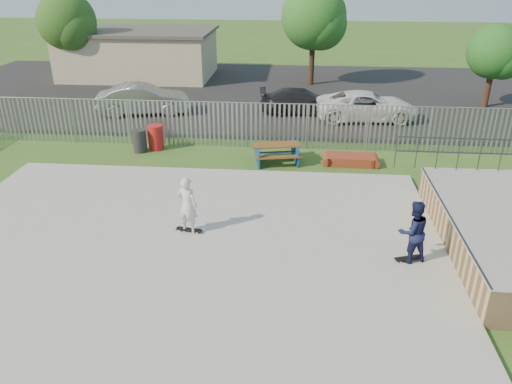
# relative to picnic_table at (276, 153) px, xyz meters

# --- Properties ---
(ground) EXTENTS (120.00, 120.00, 0.00)m
(ground) POSITION_rel_picnic_table_xyz_m (-2.39, -7.31, -0.40)
(ground) COLOR #366121
(ground) RESTS_ON ground
(concrete_slab) EXTENTS (15.00, 12.00, 0.15)m
(concrete_slab) POSITION_rel_picnic_table_xyz_m (-2.39, -7.31, -0.33)
(concrete_slab) COLOR #A1A19B
(concrete_slab) RESTS_ON ground
(fence) EXTENTS (26.04, 16.02, 2.00)m
(fence) POSITION_rel_picnic_table_xyz_m (-1.39, -2.72, 0.60)
(fence) COLOR gray
(fence) RESTS_ON ground
(picnic_table) EXTENTS (2.13, 1.87, 0.79)m
(picnic_table) POSITION_rel_picnic_table_xyz_m (0.00, 0.00, 0.00)
(picnic_table) COLOR brown
(picnic_table) RESTS_ON ground
(funbox) EXTENTS (1.89, 0.97, 0.37)m
(funbox) POSITION_rel_picnic_table_xyz_m (3.01, 0.05, -0.21)
(funbox) COLOR maroon
(funbox) RESTS_ON ground
(trash_bin_red) EXTENTS (0.64, 0.64, 1.07)m
(trash_bin_red) POSITION_rel_picnic_table_xyz_m (-5.29, 1.10, 0.14)
(trash_bin_red) COLOR #AA1A1A
(trash_bin_red) RESTS_ON ground
(trash_bin_grey) EXTENTS (0.58, 0.58, 0.97)m
(trash_bin_grey) POSITION_rel_picnic_table_xyz_m (-5.90, 0.74, 0.09)
(trash_bin_grey) COLOR #28282A
(trash_bin_grey) RESTS_ON ground
(parking_lot) EXTENTS (40.00, 18.00, 0.02)m
(parking_lot) POSITION_rel_picnic_table_xyz_m (-2.39, 11.69, -0.39)
(parking_lot) COLOR black
(parking_lot) RESTS_ON ground
(car_silver) EXTENTS (5.02, 2.67, 1.57)m
(car_silver) POSITION_rel_picnic_table_xyz_m (-7.38, 6.40, 0.41)
(car_silver) COLOR #9E9EA2
(car_silver) RESTS_ON parking_lot
(car_dark) EXTENTS (4.57, 2.17, 1.29)m
(car_dark) POSITION_rel_picnic_table_xyz_m (0.98, 7.29, 0.26)
(car_dark) COLOR black
(car_dark) RESTS_ON parking_lot
(car_white) EXTENTS (5.29, 2.68, 1.43)m
(car_white) POSITION_rel_picnic_table_xyz_m (4.33, 6.34, 0.34)
(car_white) COLOR white
(car_white) RESTS_ON parking_lot
(building) EXTENTS (10.40, 6.40, 3.20)m
(building) POSITION_rel_picnic_table_xyz_m (-10.39, 15.69, 1.21)
(building) COLOR #BCAD91
(building) RESTS_ON ground
(tree_left) EXTENTS (3.76, 3.76, 5.80)m
(tree_left) POSITION_rel_picnic_table_xyz_m (-14.28, 13.60, 3.50)
(tree_left) COLOR #44311B
(tree_left) RESTS_ON ground
(tree_mid) EXTENTS (4.10, 4.10, 6.32)m
(tree_mid) POSITION_rel_picnic_table_xyz_m (1.59, 14.20, 3.86)
(tree_mid) COLOR #392517
(tree_mid) RESTS_ON ground
(tree_right) EXTENTS (2.93, 2.93, 4.52)m
(tree_right) POSITION_rel_picnic_table_xyz_m (11.26, 9.42, 2.64)
(tree_right) COLOR #41251A
(tree_right) RESTS_ON ground
(skateboard_a) EXTENTS (0.82, 0.45, 0.08)m
(skateboard_a) POSITION_rel_picnic_table_xyz_m (3.96, -7.26, -0.21)
(skateboard_a) COLOR black
(skateboard_a) RESTS_ON concrete_slab
(skateboard_b) EXTENTS (0.82, 0.33, 0.08)m
(skateboard_b) POSITION_rel_picnic_table_xyz_m (-2.29, -6.23, -0.21)
(skateboard_b) COLOR black
(skateboard_b) RESTS_ON concrete_slab
(skater_navy) EXTENTS (1.02, 0.91, 1.76)m
(skater_navy) POSITION_rel_picnic_table_xyz_m (3.96, -7.26, 0.63)
(skater_navy) COLOR #141940
(skater_navy) RESTS_ON concrete_slab
(skater_white) EXTENTS (0.74, 0.61, 1.76)m
(skater_white) POSITION_rel_picnic_table_xyz_m (-2.29, -6.23, 0.63)
(skater_white) COLOR silver
(skater_white) RESTS_ON concrete_slab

